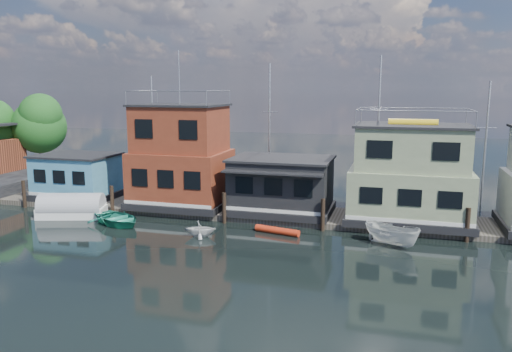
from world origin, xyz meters
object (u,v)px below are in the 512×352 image
(houseboat_blue, at_px, (77,176))
(houseboat_green, at_px, (410,176))
(tarp_runabout, at_px, (72,208))
(motorboat, at_px, (392,235))
(houseboat_dark, at_px, (282,185))
(dinghy_teal, at_px, (118,219))
(red_kayak, at_px, (277,231))
(houseboat_red, at_px, (181,158))
(dinghy_white, at_px, (200,228))

(houseboat_blue, height_order, houseboat_green, houseboat_green)
(tarp_runabout, distance_m, motorboat, 22.92)
(houseboat_dark, relative_size, houseboat_green, 0.88)
(dinghy_teal, xyz_separation_m, motorboat, (18.56, 0.38, 0.27))
(red_kayak, relative_size, motorboat, 0.83)
(houseboat_red, distance_m, tarp_runabout, 8.86)
(tarp_runabout, bearing_deg, dinghy_white, -26.54)
(houseboat_dark, distance_m, dinghy_teal, 11.95)
(houseboat_green, relative_size, motorboat, 2.25)
(dinghy_teal, bearing_deg, houseboat_dark, -35.86)
(dinghy_white, distance_m, motorboat, 12.02)
(houseboat_green, bearing_deg, dinghy_teal, -164.82)
(houseboat_blue, bearing_deg, dinghy_teal, -37.26)
(dinghy_teal, bearing_deg, houseboat_green, -47.31)
(houseboat_dark, distance_m, houseboat_green, 9.07)
(red_kayak, distance_m, dinghy_white, 5.05)
(houseboat_blue, distance_m, red_kayak, 18.85)
(houseboat_blue, xyz_separation_m, tarp_runabout, (2.61, -4.44, -1.48))
(houseboat_blue, relative_size, houseboat_red, 0.54)
(houseboat_red, xyz_separation_m, houseboat_green, (17.00, 0.00, -0.55))
(red_kayak, bearing_deg, houseboat_dark, 112.54)
(houseboat_red, xyz_separation_m, tarp_runabout, (-6.89, -4.44, -3.38))
(tarp_runabout, bearing_deg, red_kayak, -16.68)
(tarp_runabout, height_order, dinghy_white, tarp_runabout)
(houseboat_dark, relative_size, motorboat, 1.98)
(red_kayak, relative_size, dinghy_white, 1.53)
(red_kayak, distance_m, tarp_runabout, 15.64)
(houseboat_red, bearing_deg, dinghy_teal, -115.55)
(red_kayak, xyz_separation_m, dinghy_teal, (-11.27, -0.96, 0.23))
(houseboat_blue, height_order, dinghy_white, houseboat_blue)
(houseboat_blue, relative_size, motorboat, 1.71)
(houseboat_blue, xyz_separation_m, red_kayak, (18.24, -4.34, -1.98))
(houseboat_dark, relative_size, tarp_runabout, 1.44)
(houseboat_blue, height_order, red_kayak, houseboat_blue)
(dinghy_white, height_order, dinghy_teal, dinghy_white)
(houseboat_red, distance_m, dinghy_white, 8.29)
(houseboat_green, bearing_deg, houseboat_red, -180.00)
(houseboat_green, xyz_separation_m, motorboat, (-0.97, -4.92, -2.83))
(houseboat_dark, bearing_deg, motorboat, -31.39)
(dinghy_teal, bearing_deg, motorboat, -61.30)
(motorboat, bearing_deg, red_kayak, 117.00)
(dinghy_white, bearing_deg, houseboat_blue, 50.48)
(houseboat_blue, bearing_deg, motorboat, -10.90)
(dinghy_white, distance_m, dinghy_teal, 6.69)
(tarp_runabout, relative_size, motorboat, 1.38)
(houseboat_green, relative_size, dinghy_white, 4.12)
(houseboat_red, distance_m, houseboat_dark, 8.18)
(red_kayak, bearing_deg, motorboat, 8.38)
(dinghy_teal, height_order, motorboat, motorboat)
(tarp_runabout, xyz_separation_m, dinghy_white, (10.98, -1.84, -0.19))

